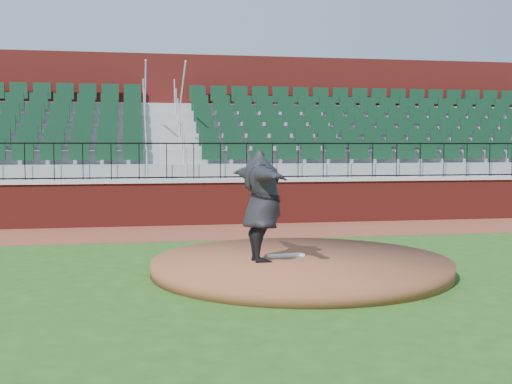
# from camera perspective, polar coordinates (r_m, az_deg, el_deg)

# --- Properties ---
(ground) EXTENTS (90.00, 90.00, 0.00)m
(ground) POSITION_cam_1_polar(r_m,az_deg,el_deg) (11.83, 1.34, -6.79)
(ground) COLOR #224F16
(ground) RESTS_ON ground
(warning_track) EXTENTS (34.00, 3.20, 0.01)m
(warning_track) POSITION_cam_1_polar(r_m,az_deg,el_deg) (17.09, -2.40, -3.43)
(warning_track) COLOR brown
(warning_track) RESTS_ON ground
(field_wall) EXTENTS (34.00, 0.35, 1.20)m
(field_wall) POSITION_cam_1_polar(r_m,az_deg,el_deg) (18.60, -3.10, -0.99)
(field_wall) COLOR maroon
(field_wall) RESTS_ON ground
(wall_cap) EXTENTS (34.00, 0.45, 0.10)m
(wall_cap) POSITION_cam_1_polar(r_m,az_deg,el_deg) (18.55, -3.11, 1.01)
(wall_cap) COLOR #B7B7B7
(wall_cap) RESTS_ON field_wall
(wall_railing) EXTENTS (34.00, 0.05, 1.00)m
(wall_railing) POSITION_cam_1_polar(r_m,az_deg,el_deg) (18.53, -3.12, 2.71)
(wall_railing) COLOR black
(wall_railing) RESTS_ON wall_cap
(seating_stands) EXTENTS (34.00, 5.10, 4.60)m
(seating_stands) POSITION_cam_1_polar(r_m,az_deg,el_deg) (21.23, -4.08, 4.22)
(seating_stands) COLOR gray
(seating_stands) RESTS_ON ground
(concourse_wall) EXTENTS (34.00, 0.50, 5.50)m
(concourse_wall) POSITION_cam_1_polar(r_m,az_deg,el_deg) (24.02, -4.84, 5.26)
(concourse_wall) COLOR maroon
(concourse_wall) RESTS_ON ground
(pitchers_mound) EXTENTS (5.23, 5.23, 0.25)m
(pitchers_mound) POSITION_cam_1_polar(r_m,az_deg,el_deg) (11.58, 3.92, -6.41)
(pitchers_mound) COLOR brown
(pitchers_mound) RESTS_ON ground
(pitching_rubber) EXTENTS (0.67, 0.25, 0.04)m
(pitching_rubber) POSITION_cam_1_polar(r_m,az_deg,el_deg) (11.74, 2.65, -5.53)
(pitching_rubber) COLOR white
(pitching_rubber) RESTS_ON pitchers_mound
(pitcher) EXTENTS (0.96, 2.42, 1.91)m
(pitcher) POSITION_cam_1_polar(r_m,az_deg,el_deg) (11.11, 0.50, -1.21)
(pitcher) COLOR black
(pitcher) RESTS_ON pitchers_mound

